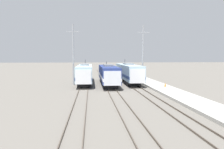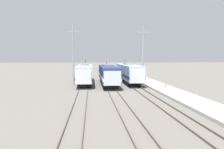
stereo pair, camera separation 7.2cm
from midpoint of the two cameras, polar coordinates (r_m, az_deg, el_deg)
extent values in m
plane|color=#666059|center=(36.14, -0.16, -4.13)|extent=(400.00, 400.00, 0.00)
cube|color=#4C4238|center=(36.03, -8.69, -4.09)|extent=(0.07, 120.00, 0.15)
cube|color=#4C4238|center=(35.98, -6.41, -4.08)|extent=(0.07, 120.00, 0.15)
cube|color=#4C4238|center=(36.07, -1.30, -4.03)|extent=(0.07, 120.00, 0.15)
cube|color=#4C4238|center=(36.20, 0.97, -4.00)|extent=(0.07, 120.00, 0.15)
cube|color=#4C4238|center=(36.70, 5.96, -3.90)|extent=(0.07, 120.00, 0.15)
cube|color=#4C4238|center=(37.01, 8.14, -3.85)|extent=(0.07, 120.00, 0.15)
cube|color=#232326|center=(41.15, -7.30, -2.45)|extent=(2.46, 3.98, 0.95)
cube|color=#232326|center=(50.13, -6.99, -1.20)|extent=(2.46, 3.98, 0.95)
cube|color=#9EBCCC|center=(45.47, -7.15, 0.60)|extent=(2.90, 18.08, 2.83)
cube|color=navy|center=(45.51, -7.15, -0.11)|extent=(2.94, 18.12, 0.51)
cube|color=silver|center=(37.35, -7.50, -0.56)|extent=(2.67, 1.96, 2.40)
cube|color=black|center=(36.42, -7.55, 0.14)|extent=(2.27, 0.08, 0.67)
cube|color=gray|center=(45.39, -7.17, 2.61)|extent=(1.59, 4.52, 0.35)
cylinder|color=#38383D|center=(49.36, -7.05, 3.24)|extent=(0.12, 0.12, 1.19)
cube|color=black|center=(39.17, -0.59, -2.76)|extent=(2.57, 4.00, 0.95)
cube|color=black|center=(48.18, -1.53, -1.40)|extent=(2.57, 4.00, 0.95)
cube|color=navy|center=(43.50, -1.11, 0.40)|extent=(3.02, 18.19, 2.74)
cube|color=silver|center=(43.54, -1.11, -0.31)|extent=(3.06, 18.23, 0.49)
cube|color=silver|center=(35.52, -0.11, -0.84)|extent=(2.78, 2.30, 2.33)
cube|color=black|center=(34.42, 0.06, -0.16)|extent=(2.36, 0.08, 0.65)
cube|color=slate|center=(43.42, -1.11, 2.44)|extent=(1.66, 4.55, 0.35)
cylinder|color=#38383D|center=(47.40, -1.49, 2.89)|extent=(0.12, 0.12, 0.81)
cube|color=#232326|center=(42.88, 5.23, -2.15)|extent=(2.51, 4.36, 0.95)
cube|color=#232326|center=(52.60, 3.22, -0.91)|extent=(2.51, 4.36, 0.95)
cube|color=#9EBCCC|center=(47.57, 4.14, 0.84)|extent=(2.96, 19.83, 2.90)
cube|color=navy|center=(47.61, 4.13, 0.14)|extent=(3.00, 19.87, 0.52)
cube|color=silver|center=(38.94, 6.31, -0.30)|extent=(2.72, 2.39, 2.47)
cube|color=black|center=(37.81, 6.67, 0.38)|extent=(2.31, 0.08, 0.69)
cube|color=gray|center=(47.49, 4.15, 2.80)|extent=(1.63, 4.96, 0.35)
cylinder|color=#38383D|center=(51.79, 3.34, 3.39)|extent=(0.12, 0.12, 1.15)
cylinder|color=gray|center=(43.32, -10.15, 5.07)|extent=(0.31, 0.31, 11.81)
cube|color=gray|center=(43.60, -10.24, 10.97)|extent=(2.53, 0.16, 0.16)
cylinder|color=gray|center=(44.41, 8.00, 5.08)|extent=(0.31, 0.31, 11.81)
cube|color=gray|center=(44.68, 8.07, 10.84)|extent=(2.53, 0.16, 0.16)
cube|color=#A8A59E|center=(37.95, 13.19, -3.56)|extent=(4.00, 120.00, 0.36)
cone|color=orange|center=(38.96, 13.68, -2.60)|extent=(0.33, 0.33, 0.68)
camera|label=1|loc=(0.04, -90.06, 0.00)|focal=35.00mm
camera|label=2|loc=(0.04, 89.94, 0.00)|focal=35.00mm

